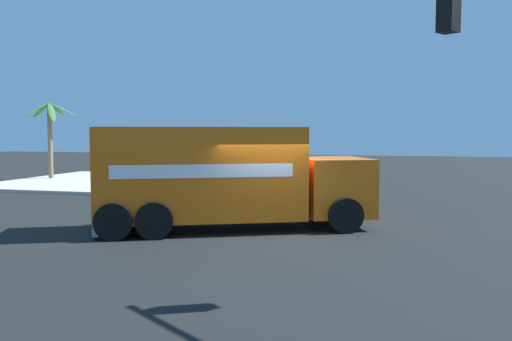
{
  "coord_description": "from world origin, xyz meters",
  "views": [
    {
      "loc": [
        -14.41,
        -3.42,
        2.86
      ],
      "look_at": [
        0.81,
        0.66,
        1.7
      ],
      "focal_mm": 37.56,
      "sensor_mm": 36.0,
      "label": 1
    }
  ],
  "objects": [
    {
      "name": "pickup_white",
      "position": [
        12.9,
        5.82,
        0.73
      ],
      "size": [
        2.58,
        5.34,
        1.38
      ],
      "color": "white",
      "rests_on": "ground"
    },
    {
      "name": "sidewalk_corner_far",
      "position": [
        12.03,
        12.03,
        0.07
      ],
      "size": [
        10.84,
        10.84,
        0.14
      ],
      "primitive_type": "cube",
      "color": "beige",
      "rests_on": "ground"
    },
    {
      "name": "vending_machine_red",
      "position": [
        13.53,
        9.79,
        1.07
      ],
      "size": [
        1.02,
        1.11,
        1.85
      ],
      "color": "red",
      "rests_on": "sidewalk_corner_far"
    },
    {
      "name": "ground_plane",
      "position": [
        0.0,
        0.0,
        0.0
      ],
      "size": [
        100.0,
        100.0,
        0.0
      ],
      "primitive_type": "plane",
      "color": "black"
    },
    {
      "name": "palm_tree_far",
      "position": [
        12.39,
        16.08,
        3.09
      ],
      "size": [
        2.87,
        2.86,
        4.39
      ],
      "color": "#7A6647",
      "rests_on": "sidewalk_corner_far"
    },
    {
      "name": "delivery_truck",
      "position": [
        0.34,
        1.5,
        1.54
      ],
      "size": [
        5.58,
        8.19,
        2.97
      ],
      "color": "orange",
      "rests_on": "ground"
    }
  ]
}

